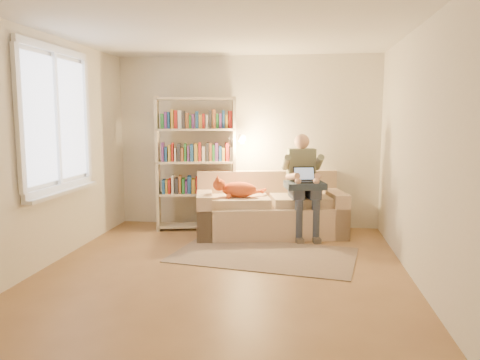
# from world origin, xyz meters

# --- Properties ---
(floor) EXTENTS (4.50, 4.50, 0.00)m
(floor) POSITION_xyz_m (0.00, 0.00, 0.00)
(floor) COLOR brown
(floor) RESTS_ON ground
(ceiling) EXTENTS (4.00, 4.50, 0.02)m
(ceiling) POSITION_xyz_m (0.00, 0.00, 2.60)
(ceiling) COLOR white
(ceiling) RESTS_ON wall_back
(wall_left) EXTENTS (0.02, 4.50, 2.60)m
(wall_left) POSITION_xyz_m (-2.00, 0.00, 1.30)
(wall_left) COLOR silver
(wall_left) RESTS_ON floor
(wall_right) EXTENTS (0.02, 4.50, 2.60)m
(wall_right) POSITION_xyz_m (2.00, 0.00, 1.30)
(wall_right) COLOR silver
(wall_right) RESTS_ON floor
(wall_back) EXTENTS (4.00, 0.02, 2.60)m
(wall_back) POSITION_xyz_m (0.00, 2.25, 1.30)
(wall_back) COLOR silver
(wall_back) RESTS_ON floor
(wall_front) EXTENTS (4.00, 0.02, 2.60)m
(wall_front) POSITION_xyz_m (0.00, -2.25, 1.30)
(wall_front) COLOR silver
(wall_front) RESTS_ON floor
(window) EXTENTS (0.12, 1.52, 1.69)m
(window) POSITION_xyz_m (-1.95, 0.20, 1.38)
(window) COLOR white
(window) RESTS_ON wall_left
(sofa) EXTENTS (2.23, 1.34, 0.88)m
(sofa) POSITION_xyz_m (0.39, 1.74, 0.32)
(sofa) COLOR #CEB092
(sofa) RESTS_ON floor
(person) EXTENTS (0.50, 0.68, 1.44)m
(person) POSITION_xyz_m (0.86, 1.68, 0.82)
(person) COLOR gray
(person) RESTS_ON sofa
(cat) EXTENTS (0.72, 0.36, 0.27)m
(cat) POSITION_xyz_m (-0.08, 1.51, 0.68)
(cat) COLOR orange
(cat) RESTS_ON sofa
(blanket) EXTENTS (0.61, 0.53, 0.09)m
(blanket) POSITION_xyz_m (0.87, 1.55, 0.75)
(blanket) COLOR #24303F
(blanket) RESTS_ON person
(laptop) EXTENTS (0.34, 0.32, 0.25)m
(laptop) POSITION_xyz_m (0.87, 1.56, 0.84)
(laptop) COLOR black
(laptop) RESTS_ON blanket
(bookshelf) EXTENTS (1.35, 0.54, 1.98)m
(bookshelf) POSITION_xyz_m (-0.72, 1.90, 1.09)
(bookshelf) COLOR beige
(bookshelf) RESTS_ON floor
(rug) EXTENTS (2.36, 1.65, 0.01)m
(rug) POSITION_xyz_m (0.40, 0.64, 0.01)
(rug) COLOR gray
(rug) RESTS_ON floor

